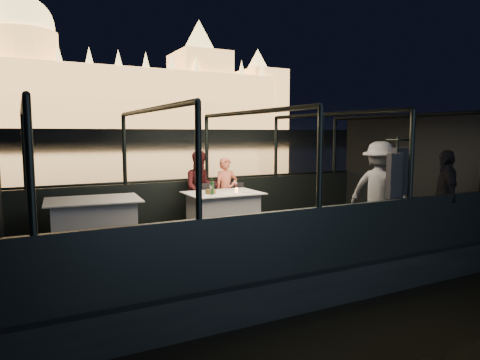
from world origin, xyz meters
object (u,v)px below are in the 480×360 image
person_man_maroon (201,189)px  passenger_dark (445,194)px  dining_table_central (223,211)px  dining_table_aft (94,224)px  coat_stand (396,196)px  passenger_stripe (379,192)px  wine_bottle (212,187)px  chair_port_left (211,205)px  person_woman_coral (226,188)px  chair_port_right (238,203)px

person_man_maroon → passenger_dark: 4.71m
dining_table_central → dining_table_aft: size_ratio=0.94×
coat_stand → passenger_stripe: bearing=61.0°
person_man_maroon → wine_bottle: (-0.13, -0.87, 0.17)m
wine_bottle → coat_stand: bearing=-48.1°
dining_table_central → chair_port_left: bearing=99.4°
person_woman_coral → passenger_stripe: 3.19m
dining_table_central → person_man_maroon: bearing=103.6°
dining_table_central → passenger_dark: (3.23, -2.53, 0.47)m
chair_port_left → passenger_stripe: 3.34m
coat_stand → dining_table_aft: bearing=150.0°
person_man_maroon → passenger_dark: bearing=-33.7°
chair_port_left → passenger_dark: (3.30, -2.98, 0.40)m
chair_port_right → chair_port_left: bearing=-159.9°
person_woman_coral → dining_table_aft: bearing=-159.3°
dining_table_aft → coat_stand: bearing=-30.0°
wine_bottle → passenger_stripe: bearing=-32.3°
chair_port_left → coat_stand: (1.98, -3.06, 0.45)m
coat_stand → passenger_stripe: size_ratio=1.05×
dining_table_aft → person_man_maroon: 2.46m
person_man_maroon → passenger_stripe: passenger_stripe is taller
dining_table_central → wine_bottle: bearing=-153.4°
dining_table_aft → person_woman_coral: bearing=15.5°
person_man_maroon → wine_bottle: bearing=-88.3°
dining_table_central → person_man_maroon: 0.83m
person_woman_coral → passenger_dark: size_ratio=0.86×
person_man_maroon → wine_bottle: 0.90m
chair_port_right → person_woman_coral: bearing=141.0°
person_man_maroon → chair_port_right: bearing=-9.8°
dining_table_central → passenger_dark: 4.13m
person_man_maroon → person_woman_coral: bearing=9.6°
dining_table_aft → person_woman_coral: size_ratio=1.10×
chair_port_left → passenger_dark: bearing=-55.6°
passenger_stripe → wine_bottle: 3.13m
dining_table_aft → chair_port_right: chair_port_right is taller
dining_table_aft → chair_port_left: size_ratio=1.76×
chair_port_right → wine_bottle: (-0.88, -0.60, 0.47)m
passenger_stripe → wine_bottle: (-2.64, 1.67, 0.06)m
wine_bottle → person_man_maroon: bearing=81.7°
chair_port_right → wine_bottle: wine_bottle is taller
passenger_dark → wine_bottle: bearing=-85.4°
coat_stand → person_man_maroon: 3.93m
dining_table_central → chair_port_right: bearing=38.3°
chair_port_right → wine_bottle: bearing=-125.7°
dining_table_central → person_man_maroon: (-0.17, 0.72, 0.36)m
dining_table_central → chair_port_right: chair_port_right is taller
coat_stand → wine_bottle: coat_stand is taller
chair_port_left → chair_port_right: chair_port_left is taller
chair_port_right → wine_bottle: size_ratio=2.75×
coat_stand → chair_port_left: bearing=122.9°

